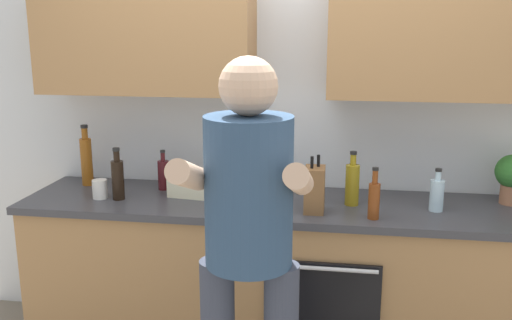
{
  "coord_description": "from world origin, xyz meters",
  "views": [
    {
      "loc": [
        0.29,
        -2.87,
        1.81
      ],
      "look_at": [
        -0.14,
        -0.1,
        1.15
      ],
      "focal_mm": 39.49,
      "sensor_mm": 36.0,
      "label": 1
    }
  ],
  "objects_px": {
    "bottle_oil": "(352,183)",
    "knife_block": "(315,189)",
    "bottle_wine": "(163,174)",
    "potted_herb": "(512,176)",
    "cup_coffee": "(100,189)",
    "person_standing": "(249,238)",
    "mixing_bowl": "(257,196)",
    "grocery_bag_rice": "(193,183)",
    "bottle_water": "(437,194)",
    "bottle_syrup": "(86,160)",
    "bottle_vinegar": "(374,199)",
    "bottle_soy": "(118,178)"
  },
  "relations": [
    {
      "from": "cup_coffee",
      "to": "person_standing",
      "type": "bearing_deg",
      "value": -38.7
    },
    {
      "from": "bottle_wine",
      "to": "potted_herb",
      "type": "bearing_deg",
      "value": 0.64
    },
    {
      "from": "bottle_oil",
      "to": "person_standing",
      "type": "bearing_deg",
      "value": -115.3
    },
    {
      "from": "bottle_soy",
      "to": "person_standing",
      "type": "bearing_deg",
      "value": -41.93
    },
    {
      "from": "bottle_water",
      "to": "potted_herb",
      "type": "xyz_separation_m",
      "value": [
        0.41,
        0.18,
        0.07
      ]
    },
    {
      "from": "bottle_wine",
      "to": "bottle_oil",
      "type": "height_order",
      "value": "bottle_oil"
    },
    {
      "from": "bottle_vinegar",
      "to": "bottle_syrup",
      "type": "bearing_deg",
      "value": 167.76
    },
    {
      "from": "bottle_oil",
      "to": "potted_herb",
      "type": "height_order",
      "value": "bottle_oil"
    },
    {
      "from": "bottle_soy",
      "to": "grocery_bag_rice",
      "type": "distance_m",
      "value": 0.41
    },
    {
      "from": "bottle_wine",
      "to": "bottle_vinegar",
      "type": "height_order",
      "value": "bottle_vinegar"
    },
    {
      "from": "person_standing",
      "to": "knife_block",
      "type": "xyz_separation_m",
      "value": [
        0.22,
        0.71,
        -0.0
      ]
    },
    {
      "from": "cup_coffee",
      "to": "mixing_bowl",
      "type": "relative_size",
      "value": 0.37
    },
    {
      "from": "cup_coffee",
      "to": "knife_block",
      "type": "bearing_deg",
      "value": -2.49
    },
    {
      "from": "bottle_vinegar",
      "to": "potted_herb",
      "type": "relative_size",
      "value": 0.97
    },
    {
      "from": "knife_block",
      "to": "person_standing",
      "type": "bearing_deg",
      "value": -106.86
    },
    {
      "from": "bottle_syrup",
      "to": "grocery_bag_rice",
      "type": "relative_size",
      "value": 1.49
    },
    {
      "from": "bottle_vinegar",
      "to": "grocery_bag_rice",
      "type": "bearing_deg",
      "value": 165.66
    },
    {
      "from": "knife_block",
      "to": "potted_herb",
      "type": "xyz_separation_m",
      "value": [
        1.02,
        0.29,
        0.04
      ]
    },
    {
      "from": "bottle_oil",
      "to": "knife_block",
      "type": "relative_size",
      "value": 0.99
    },
    {
      "from": "person_standing",
      "to": "bottle_oil",
      "type": "xyz_separation_m",
      "value": [
        0.41,
        0.86,
        -0.0
      ]
    },
    {
      "from": "mixing_bowl",
      "to": "potted_herb",
      "type": "bearing_deg",
      "value": 7.96
    },
    {
      "from": "bottle_wine",
      "to": "mixing_bowl",
      "type": "height_order",
      "value": "bottle_wine"
    },
    {
      "from": "bottle_wine",
      "to": "knife_block",
      "type": "xyz_separation_m",
      "value": [
        0.88,
        -0.27,
        0.03
      ]
    },
    {
      "from": "person_standing",
      "to": "bottle_vinegar",
      "type": "xyz_separation_m",
      "value": [
        0.51,
        0.65,
        -0.02
      ]
    },
    {
      "from": "person_standing",
      "to": "bottle_oil",
      "type": "relative_size",
      "value": 5.95
    },
    {
      "from": "person_standing",
      "to": "bottle_vinegar",
      "type": "relative_size",
      "value": 6.65
    },
    {
      "from": "bottle_vinegar",
      "to": "cup_coffee",
      "type": "xyz_separation_m",
      "value": [
        -1.46,
        0.12,
        -0.05
      ]
    },
    {
      "from": "bottle_vinegar",
      "to": "potted_herb",
      "type": "distance_m",
      "value": 0.81
    },
    {
      "from": "bottle_wine",
      "to": "knife_block",
      "type": "bearing_deg",
      "value": -17.13
    },
    {
      "from": "bottle_wine",
      "to": "bottle_oil",
      "type": "distance_m",
      "value": 1.08
    },
    {
      "from": "cup_coffee",
      "to": "potted_herb",
      "type": "xyz_separation_m",
      "value": [
        2.19,
        0.24,
        0.1
      ]
    },
    {
      "from": "bottle_soy",
      "to": "potted_herb",
      "type": "height_order",
      "value": "bottle_soy"
    },
    {
      "from": "bottle_water",
      "to": "knife_block",
      "type": "distance_m",
      "value": 0.62
    },
    {
      "from": "bottle_wine",
      "to": "potted_herb",
      "type": "xyz_separation_m",
      "value": [
        1.9,
        0.02,
        0.06
      ]
    },
    {
      "from": "cup_coffee",
      "to": "mixing_bowl",
      "type": "distance_m",
      "value": 0.86
    },
    {
      "from": "bottle_water",
      "to": "knife_block",
      "type": "relative_size",
      "value": 0.76
    },
    {
      "from": "bottle_wine",
      "to": "bottle_syrup",
      "type": "height_order",
      "value": "bottle_syrup"
    },
    {
      "from": "person_standing",
      "to": "grocery_bag_rice",
      "type": "height_order",
      "value": "person_standing"
    },
    {
      "from": "person_standing",
      "to": "bottle_oil",
      "type": "height_order",
      "value": "person_standing"
    },
    {
      "from": "bottle_wine",
      "to": "person_standing",
      "type": "bearing_deg",
      "value": -56.02
    },
    {
      "from": "bottle_wine",
      "to": "potted_herb",
      "type": "distance_m",
      "value": 1.9
    },
    {
      "from": "bottle_vinegar",
      "to": "grocery_bag_rice",
      "type": "relative_size",
      "value": 1.07
    },
    {
      "from": "bottle_syrup",
      "to": "grocery_bag_rice",
      "type": "distance_m",
      "value": 0.69
    },
    {
      "from": "mixing_bowl",
      "to": "person_standing",
      "type": "bearing_deg",
      "value": -83.42
    },
    {
      "from": "bottle_soy",
      "to": "bottle_oil",
      "type": "distance_m",
      "value": 1.25
    },
    {
      "from": "bottle_oil",
      "to": "potted_herb",
      "type": "xyz_separation_m",
      "value": [
        0.83,
        0.15,
        0.04
      ]
    },
    {
      "from": "person_standing",
      "to": "mixing_bowl",
      "type": "relative_size",
      "value": 6.14
    },
    {
      "from": "bottle_wine",
      "to": "bottle_oil",
      "type": "relative_size",
      "value": 0.8
    },
    {
      "from": "bottle_wine",
      "to": "knife_block",
      "type": "distance_m",
      "value": 0.92
    },
    {
      "from": "bottle_wine",
      "to": "cup_coffee",
      "type": "height_order",
      "value": "bottle_wine"
    }
  ]
}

